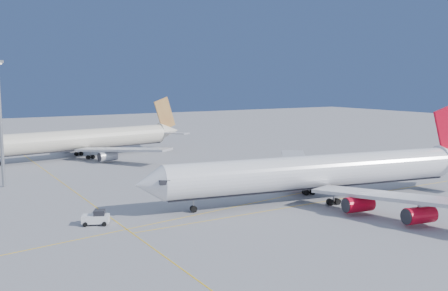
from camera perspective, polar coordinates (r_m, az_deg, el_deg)
ground at (r=110.37m, az=6.69°, el=-4.84°), size 500.00×500.00×0.00m
taxiway_lines at (r=107.54m, az=-1.64°, el=-5.11°), size 118.86×140.00×0.02m
airliner_virgin at (r=100.15m, az=11.30°, el=-2.97°), size 74.25×65.97×18.38m
airliner_etihad at (r=158.27m, az=-15.57°, el=0.66°), size 68.62×62.87×17.92m
pushback_tug at (r=84.77m, az=-14.38°, el=-8.02°), size 4.81×3.99×2.42m
light_mast at (r=118.85m, az=-24.24°, el=3.39°), size 2.39×2.39×27.67m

